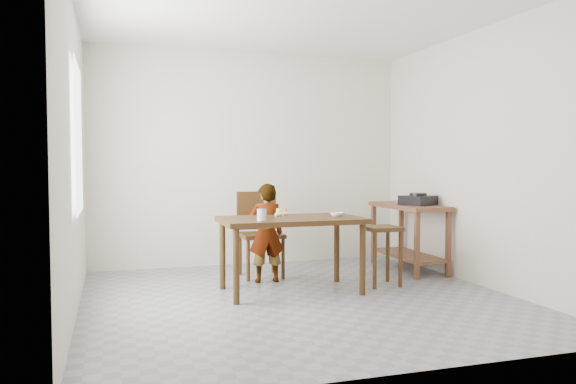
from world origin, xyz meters
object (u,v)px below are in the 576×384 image
object	(u,v)px
dining_table	(291,255)
dining_chair	(261,235)
prep_counter	(408,237)
stool	(381,256)
child	(266,233)

from	to	relation	value
dining_table	dining_chair	distance (m)	0.84
dining_table	dining_chair	world-z (taller)	dining_chair
prep_counter	dining_chair	world-z (taller)	dining_chair
dining_chair	stool	bearing A→B (deg)	-36.59
child	stool	bearing A→B (deg)	156.96
stool	prep_counter	bearing A→B (deg)	44.02
child	stool	world-z (taller)	child
dining_table	child	bearing A→B (deg)	102.00
prep_counter	dining_chair	xyz separation A→B (m)	(-1.81, 0.13, 0.08)
dining_chair	stool	distance (m)	1.38
dining_table	stool	bearing A→B (deg)	0.74
child	stool	distance (m)	1.26
prep_counter	child	bearing A→B (deg)	-174.74
dining_table	dining_chair	bearing A→B (deg)	96.28
prep_counter	stool	bearing A→B (deg)	-135.98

